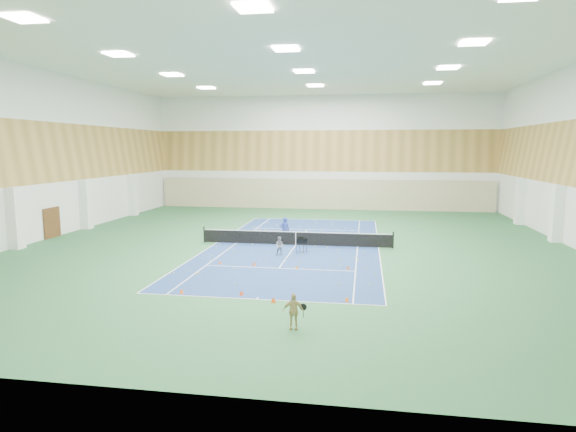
% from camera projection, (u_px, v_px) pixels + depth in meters
% --- Properties ---
extents(ground, '(40.00, 40.00, 0.00)m').
position_uv_depth(ground, '(296.00, 245.00, 32.30)').
color(ground, '#285F37').
rests_on(ground, ground).
extents(room_shell, '(36.00, 40.00, 12.00)m').
position_uv_depth(room_shell, '(296.00, 155.00, 31.46)').
color(room_shell, white).
rests_on(room_shell, ground).
extents(wood_cladding, '(36.00, 40.00, 8.00)m').
position_uv_depth(wood_cladding, '(296.00, 124.00, 31.18)').
color(wood_cladding, '#B68943').
rests_on(wood_cladding, room_shell).
extents(ceiling_light_grid, '(21.40, 25.40, 0.06)m').
position_uv_depth(ceiling_light_grid, '(296.00, 62.00, 30.64)').
color(ceiling_light_grid, white).
rests_on(ceiling_light_grid, room_shell).
extents(court_surface, '(10.97, 23.77, 0.01)m').
position_uv_depth(court_surface, '(296.00, 245.00, 32.30)').
color(court_surface, navy).
rests_on(court_surface, ground).
extents(tennis_balls_scatter, '(10.57, 22.77, 0.07)m').
position_uv_depth(tennis_balls_scatter, '(296.00, 245.00, 32.29)').
color(tennis_balls_scatter, '#E8F429').
rests_on(tennis_balls_scatter, ground).
extents(tennis_net, '(12.80, 0.10, 1.10)m').
position_uv_depth(tennis_net, '(296.00, 237.00, 32.22)').
color(tennis_net, black).
rests_on(tennis_net, ground).
extents(back_curtain, '(35.40, 0.16, 3.20)m').
position_uv_depth(back_curtain, '(322.00, 194.00, 51.39)').
color(back_curtain, '#C6B793').
rests_on(back_curtain, ground).
extents(door_left_b, '(0.08, 1.80, 2.20)m').
position_uv_depth(door_left_b, '(52.00, 223.00, 34.94)').
color(door_left_b, '#593319').
rests_on(door_left_b, ground).
extents(coach, '(0.77, 0.64, 1.80)m').
position_uv_depth(coach, '(285.00, 230.00, 32.89)').
color(coach, '#213499').
rests_on(coach, ground).
extents(child_court, '(0.58, 0.46, 1.16)m').
position_uv_depth(child_court, '(280.00, 246.00, 29.16)').
color(child_court, gray).
rests_on(child_court, ground).
extents(child_apron, '(0.80, 0.40, 1.32)m').
position_uv_depth(child_apron, '(293.00, 311.00, 17.23)').
color(child_apron, tan).
rests_on(child_apron, ground).
extents(ball_cart, '(0.68, 0.68, 0.94)m').
position_uv_depth(ball_cart, '(302.00, 245.00, 29.97)').
color(ball_cart, black).
rests_on(ball_cart, ground).
extents(cone_svc_a, '(0.18, 0.18, 0.20)m').
position_uv_depth(cone_svc_a, '(220.00, 262.00, 27.08)').
color(cone_svc_a, '#FF530D').
rests_on(cone_svc_a, ground).
extents(cone_svc_b, '(0.21, 0.21, 0.23)m').
position_uv_depth(cone_svc_b, '(254.00, 264.00, 26.66)').
color(cone_svc_b, '#FF560D').
rests_on(cone_svc_b, ground).
extents(cone_svc_c, '(0.17, 0.17, 0.19)m').
position_uv_depth(cone_svc_c, '(297.00, 267.00, 25.96)').
color(cone_svc_c, '#ED5D0C').
rests_on(cone_svc_c, ground).
extents(cone_svc_d, '(0.19, 0.19, 0.21)m').
position_uv_depth(cone_svc_d, '(348.00, 267.00, 25.86)').
color(cone_svc_d, '#E1560B').
rests_on(cone_svc_d, ground).
extents(cone_base_a, '(0.21, 0.21, 0.24)m').
position_uv_depth(cone_base_a, '(182.00, 291.00, 21.53)').
color(cone_base_a, '#FA5E0D').
rests_on(cone_base_a, ground).
extents(cone_base_b, '(0.21, 0.21, 0.23)m').
position_uv_depth(cone_base_b, '(241.00, 293.00, 21.27)').
color(cone_base_b, '#FF430D').
rests_on(cone_base_b, ground).
extents(cone_base_c, '(0.23, 0.23, 0.25)m').
position_uv_depth(cone_base_c, '(273.00, 300.00, 20.27)').
color(cone_base_c, '#EC4B0C').
rests_on(cone_base_c, ground).
extents(cone_base_d, '(0.21, 0.21, 0.23)m').
position_uv_depth(cone_base_d, '(347.00, 299.00, 20.40)').
color(cone_base_d, orange).
rests_on(cone_base_d, ground).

